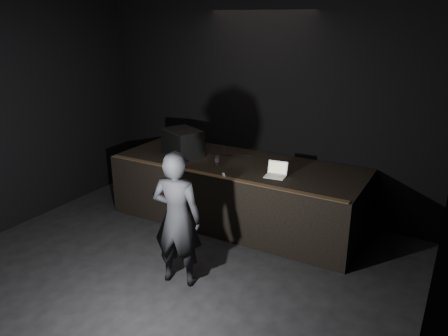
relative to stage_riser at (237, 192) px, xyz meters
name	(u,v)px	position (x,y,z in m)	size (l,w,h in m)	color
ground	(126,310)	(0.00, -2.73, -0.50)	(7.00, 7.00, 0.00)	black
room_walls	(111,141)	(0.00, -2.73, 1.52)	(6.10, 7.10, 3.52)	black
stage_riser	(237,192)	(0.00, 0.00, 0.00)	(4.00, 1.50, 1.00)	black
riser_lip	(215,176)	(0.00, -0.71, 0.51)	(3.92, 0.10, 0.01)	brown
stage_monitor	(183,142)	(-1.00, -0.08, 0.72)	(0.78, 0.70, 0.43)	black
cable	(228,155)	(-0.32, 0.25, 0.51)	(0.02, 0.02, 0.84)	black
laptop	(276,172)	(0.77, -0.26, 0.55)	(0.32, 0.29, 0.20)	silver
beer_can	(217,160)	(-0.22, -0.26, 0.58)	(0.07, 0.07, 0.16)	silver
plastic_cup	(224,150)	(-0.45, 0.37, 0.55)	(0.09, 0.09, 0.11)	white
wii_remote	(224,175)	(0.12, -0.65, 0.51)	(0.04, 0.15, 0.03)	white
person	(177,219)	(0.19, -1.93, 0.37)	(0.63, 0.42, 1.74)	black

